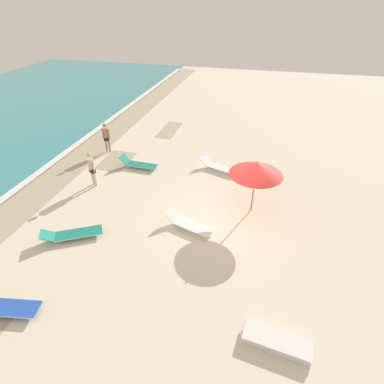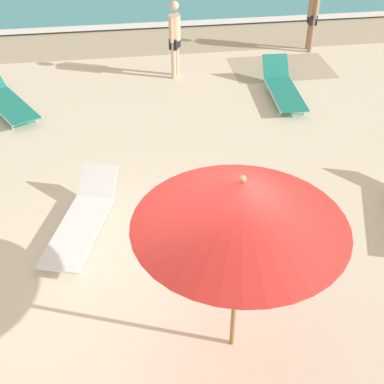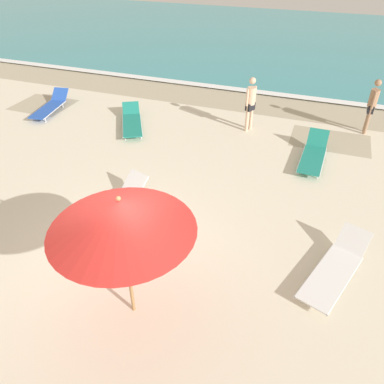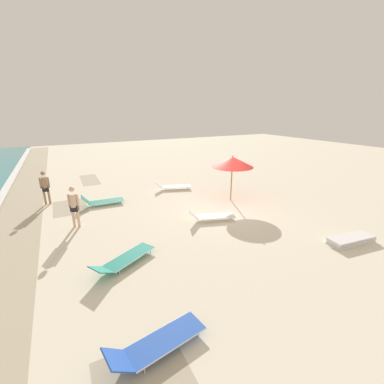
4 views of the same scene
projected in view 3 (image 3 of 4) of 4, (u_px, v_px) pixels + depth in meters
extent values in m
cube|color=beige|center=(125.00, 267.00, 7.52)|extent=(60.00, 60.00, 0.16)
cube|color=#B3A68B|center=(239.00, 100.00, 14.62)|extent=(57.00, 2.20, 0.00)
cube|color=#B3A68B|center=(43.00, 105.00, 14.26)|extent=(2.08, 1.72, 0.00)
cube|color=#B3A68B|center=(330.00, 141.00, 11.84)|extent=(2.42, 1.57, 0.00)
cube|color=teal|center=(283.00, 38.00, 22.93)|extent=(60.00, 19.72, 0.06)
cube|color=white|center=(245.00, 90.00, 15.38)|extent=(56.00, 0.44, 0.01)
cylinder|color=#9E7547|center=(128.00, 267.00, 5.98)|extent=(0.06, 0.06, 2.12)
cone|color=red|center=(121.00, 215.00, 5.37)|extent=(2.22, 2.22, 0.54)
cylinder|color=#A4221E|center=(123.00, 229.00, 5.52)|extent=(2.15, 2.15, 0.01)
sphere|color=#9E7547|center=(118.00, 199.00, 5.19)|extent=(0.07, 0.07, 0.07)
cube|color=#1E8475|center=(312.00, 160.00, 10.51)|extent=(0.67, 1.69, 0.03)
cylinder|color=silver|center=(301.00, 158.00, 10.61)|extent=(0.10, 1.67, 0.03)
cylinder|color=silver|center=(323.00, 162.00, 10.42)|extent=(0.10, 1.67, 0.03)
cube|color=#1E8475|center=(318.00, 138.00, 11.16)|extent=(0.59, 0.40, 0.44)
cylinder|color=silver|center=(298.00, 172.00, 10.15)|extent=(0.03, 0.03, 0.16)
cylinder|color=silver|center=(318.00, 176.00, 10.00)|extent=(0.03, 0.03, 0.16)
cylinder|color=silver|center=(306.00, 151.00, 11.14)|extent=(0.03, 0.03, 0.16)
cylinder|color=silver|center=(323.00, 154.00, 10.98)|extent=(0.03, 0.03, 0.16)
cube|color=white|center=(104.00, 209.00, 8.67)|extent=(1.09, 1.78, 0.03)
cylinder|color=silver|center=(96.00, 204.00, 8.82)|extent=(0.55, 1.60, 0.03)
cylinder|color=silver|center=(113.00, 214.00, 8.52)|extent=(0.55, 1.60, 0.03)
cube|color=white|center=(135.00, 182.00, 9.23)|extent=(0.68, 0.58, 0.40)
cylinder|color=silver|center=(75.00, 222.00, 8.44)|extent=(0.03, 0.03, 0.16)
cylinder|color=silver|center=(89.00, 231.00, 8.18)|extent=(0.03, 0.03, 0.16)
cylinder|color=silver|center=(118.00, 195.00, 9.27)|extent=(0.03, 0.03, 0.16)
cylinder|color=silver|center=(132.00, 203.00, 9.02)|extent=(0.03, 0.03, 0.16)
cube|color=#1E8475|center=(132.00, 125.00, 12.37)|extent=(1.39, 1.84, 0.03)
cylinder|color=silver|center=(123.00, 126.00, 12.33)|extent=(0.89, 1.56, 0.03)
cylinder|color=silver|center=(141.00, 125.00, 12.41)|extent=(0.89, 1.56, 0.03)
cube|color=#1E8475|center=(131.00, 108.00, 13.20)|extent=(0.74, 0.71, 0.30)
cylinder|color=silver|center=(125.00, 138.00, 11.83)|extent=(0.03, 0.03, 0.16)
cylinder|color=silver|center=(141.00, 137.00, 11.90)|extent=(0.03, 0.03, 0.16)
cylinder|color=silver|center=(124.00, 120.00, 12.95)|extent=(0.03, 0.03, 0.16)
cylinder|color=silver|center=(139.00, 119.00, 13.01)|extent=(0.03, 0.03, 0.16)
cube|color=white|center=(330.00, 276.00, 6.98)|extent=(1.14, 1.83, 0.03)
cylinder|color=silver|center=(315.00, 269.00, 7.13)|extent=(0.60, 1.64, 0.03)
cylinder|color=silver|center=(346.00, 284.00, 6.82)|extent=(0.60, 1.64, 0.03)
cube|color=white|center=(354.00, 239.00, 7.56)|extent=(0.69, 0.62, 0.36)
cylinder|color=silver|center=(301.00, 295.00, 6.74)|extent=(0.03, 0.03, 0.16)
cylinder|color=silver|center=(328.00, 310.00, 6.47)|extent=(0.03, 0.03, 0.16)
cylinder|color=silver|center=(331.00, 254.00, 7.59)|extent=(0.03, 0.03, 0.16)
cylinder|color=silver|center=(356.00, 266.00, 7.32)|extent=(0.03, 0.03, 0.16)
cube|color=blue|center=(47.00, 109.00, 13.45)|extent=(0.87, 1.75, 0.03)
cylinder|color=silver|center=(40.00, 109.00, 13.49)|extent=(0.31, 1.66, 0.03)
cylinder|color=silver|center=(55.00, 110.00, 13.40)|extent=(0.31, 1.66, 0.03)
cube|color=blue|center=(60.00, 94.00, 14.18)|extent=(0.64, 0.53, 0.38)
cylinder|color=silver|center=(32.00, 119.00, 13.01)|extent=(0.03, 0.03, 0.16)
cylinder|color=silver|center=(45.00, 120.00, 12.94)|extent=(0.03, 0.03, 0.16)
cylinder|color=silver|center=(50.00, 105.00, 14.06)|extent=(0.03, 0.03, 0.16)
cylinder|color=silver|center=(63.00, 106.00, 13.99)|extent=(0.03, 0.03, 0.16)
cylinder|color=#A37A5B|center=(367.00, 119.00, 12.14)|extent=(0.11, 0.11, 0.90)
cylinder|color=#A37A5B|center=(367.00, 121.00, 11.98)|extent=(0.11, 0.11, 0.90)
cube|color=black|center=(371.00, 109.00, 11.85)|extent=(0.18, 0.30, 0.24)
cylinder|color=#A37A5B|center=(374.00, 98.00, 11.64)|extent=(0.27, 0.27, 0.55)
cylinder|color=#A37A5B|center=(374.00, 96.00, 11.79)|extent=(0.08, 0.08, 0.55)
cylinder|color=#A37A5B|center=(374.00, 100.00, 11.50)|extent=(0.08, 0.08, 0.55)
sphere|color=#A37A5B|center=(378.00, 83.00, 11.36)|extent=(0.21, 0.21, 0.21)
cylinder|color=beige|center=(251.00, 116.00, 12.28)|extent=(0.11, 0.11, 0.90)
cylinder|color=beige|center=(247.00, 118.00, 12.16)|extent=(0.11, 0.11, 0.90)
cube|color=black|center=(250.00, 107.00, 12.01)|extent=(0.30, 0.35, 0.24)
cylinder|color=beige|center=(251.00, 96.00, 11.80)|extent=(0.27, 0.27, 0.55)
cylinder|color=beige|center=(255.00, 95.00, 11.91)|extent=(0.08, 0.08, 0.55)
cylinder|color=beige|center=(247.00, 97.00, 11.70)|extent=(0.08, 0.08, 0.55)
sphere|color=beige|center=(253.00, 81.00, 11.52)|extent=(0.21, 0.21, 0.21)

